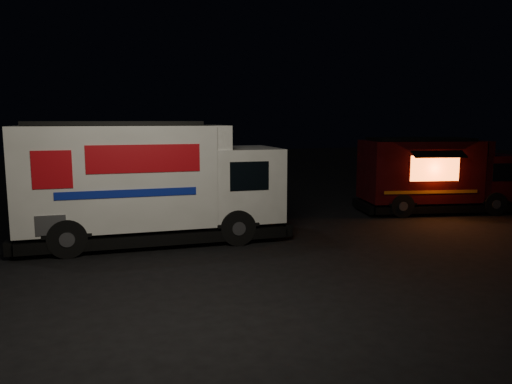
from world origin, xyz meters
The scene contains 3 objects.
ground centered at (0.00, 0.00, 0.00)m, with size 80.00×80.00×0.00m, color black.
white_truck centered at (-1.92, 2.50, 1.61)m, with size 7.10×2.42×3.22m, color silver, non-canonical shape.
red_truck centered at (8.25, 3.26, 1.32)m, with size 5.65×2.08×2.63m, color #370A0D, non-canonical shape.
Camera 1 is at (-4.14, -10.80, 3.26)m, focal length 35.00 mm.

